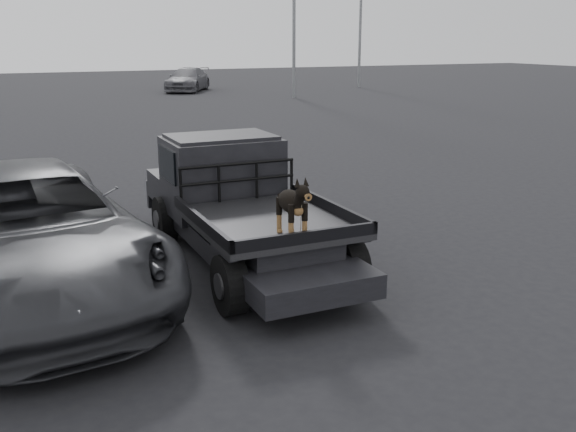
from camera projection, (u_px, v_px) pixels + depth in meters
name	position (u px, v px, depth m)	size (l,w,h in m)	color
ground	(279.00, 295.00, 8.46)	(120.00, 120.00, 0.00)	black
flatbed_ute	(244.00, 233.00, 9.59)	(2.00, 5.40, 0.92)	black
ute_cab	(222.00, 163.00, 10.18)	(1.72, 1.30, 0.88)	black
headache_rack	(238.00, 182.00, 9.57)	(1.80, 0.08, 0.55)	black
dog	(292.00, 207.00, 7.81)	(0.32, 0.60, 0.74)	black
parked_suv	(25.00, 233.00, 8.30)	(2.76, 5.99, 1.66)	#29292D
distant_car_b	(188.00, 80.00, 40.19)	(2.01, 4.94, 1.43)	#4D4D53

